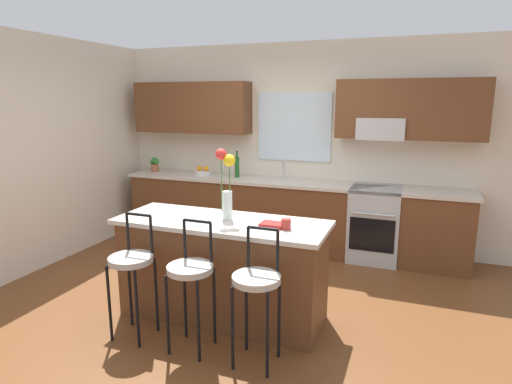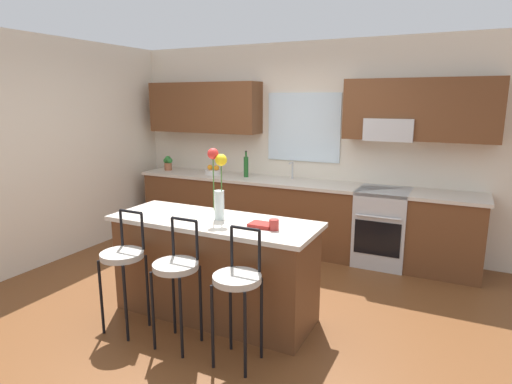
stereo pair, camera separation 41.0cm
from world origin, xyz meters
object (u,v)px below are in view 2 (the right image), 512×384
object	(u,v)px
oven_range	(382,227)
bar_stool_far	(238,285)
kitchen_island	(214,267)
bottle_olive_oil	(246,166)
bar_stool_middle	(176,272)
potted_plant_small	(168,163)
cookbook	(261,225)
flower_vase	(218,182)
bar_stool_near	(123,260)
mug_ceramic	(274,225)
fruit_bowl_oranges	(213,171)

from	to	relation	value
oven_range	bar_stool_far	bearing A→B (deg)	-103.10
kitchen_island	bottle_olive_oil	distance (m)	2.22
bar_stool_middle	potted_plant_small	xyz separation A→B (m)	(-2.04, 2.58, 0.40)
cookbook	bar_stool_far	bearing A→B (deg)	-83.27
bottle_olive_oil	oven_range	bearing A→B (deg)	-0.76
bar_stool_middle	flower_vase	size ratio (longest dim) A/B	1.64
bar_stool_far	bottle_olive_oil	xyz separation A→B (m)	(-1.26, 2.58, 0.43)
oven_range	cookbook	world-z (taller)	cookbook
bar_stool_near	potted_plant_small	world-z (taller)	potted_plant_small
oven_range	potted_plant_small	size ratio (longest dim) A/B	4.26
bar_stool_far	bar_stool_middle	bearing A→B (deg)	180.00
bottle_olive_oil	bar_stool_middle	bearing A→B (deg)	-74.55
bar_stool_near	bar_stool_far	xyz separation A→B (m)	(1.10, 0.00, 0.00)
kitchen_island	flower_vase	xyz separation A→B (m)	(0.05, 0.03, 0.80)
kitchen_island	bar_stool_far	size ratio (longest dim) A/B	1.82
bar_stool_near	mug_ceramic	size ratio (longest dim) A/B	11.58
oven_range	bar_stool_near	world-z (taller)	bar_stool_near
bar_stool_middle	bar_stool_near	bearing A→B (deg)	180.00
bar_stool_far	bar_stool_near	bearing A→B (deg)	180.00
bar_stool_far	potted_plant_small	size ratio (longest dim) A/B	4.82
bar_stool_middle	cookbook	bearing A→B (deg)	48.26
oven_range	bottle_olive_oil	xyz separation A→B (m)	(-1.86, 0.02, 0.61)
bar_stool_far	cookbook	size ratio (longest dim) A/B	5.21
mug_ceramic	potted_plant_small	world-z (taller)	potted_plant_small
flower_vase	cookbook	distance (m)	0.55
fruit_bowl_oranges	bar_stool_near	bearing A→B (deg)	-75.02
oven_range	kitchen_island	world-z (taller)	same
bar_stool_near	cookbook	size ratio (longest dim) A/B	5.21
oven_range	kitchen_island	bearing A→B (deg)	-119.90
bar_stool_middle	bottle_olive_oil	xyz separation A→B (m)	(-0.71, 2.58, 0.43)
bar_stool_near	flower_vase	distance (m)	1.05
oven_range	potted_plant_small	world-z (taller)	potted_plant_small
flower_vase	potted_plant_small	world-z (taller)	flower_vase
bar_stool_far	potted_plant_small	distance (m)	3.68
oven_range	cookbook	size ratio (longest dim) A/B	4.60
flower_vase	cookbook	size ratio (longest dim) A/B	3.17
bar_stool_middle	cookbook	world-z (taller)	bar_stool_middle
bottle_olive_oil	potted_plant_small	distance (m)	1.32
cookbook	bottle_olive_oil	world-z (taller)	bottle_olive_oil
potted_plant_small	mug_ceramic	bearing A→B (deg)	-38.02
bar_stool_far	flower_vase	distance (m)	1.00
oven_range	bar_stool_middle	bearing A→B (deg)	-114.12
bar_stool_middle	bottle_olive_oil	bearing A→B (deg)	105.45
mug_ceramic	cookbook	bearing A→B (deg)	164.83
potted_plant_small	bottle_olive_oil	bearing A→B (deg)	-0.00
fruit_bowl_oranges	mug_ceramic	bearing A→B (deg)	-48.15
mug_ceramic	bottle_olive_oil	world-z (taller)	bottle_olive_oil
kitchen_island	bar_stool_near	distance (m)	0.81
bar_stool_near	mug_ceramic	distance (m)	1.31
oven_range	fruit_bowl_oranges	bearing A→B (deg)	179.41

